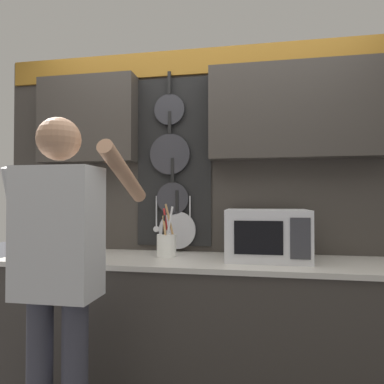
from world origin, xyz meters
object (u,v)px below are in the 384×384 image
at_px(utensil_crock, 167,243).
at_px(person, 59,260).
at_px(microwave, 267,234).
at_px(knife_block, 44,238).

xyz_separation_m(utensil_crock, person, (-0.36, -0.65, -0.00)).
distance_m(microwave, utensil_crock, 0.63).
bearing_deg(microwave, person, -146.93).
bearing_deg(knife_block, microwave, -0.03).
xyz_separation_m(microwave, utensil_crock, (-0.63, 0.00, -0.07)).
relative_size(knife_block, person, 0.16).
xyz_separation_m(microwave, knife_block, (-1.49, 0.00, -0.05)).
height_order(knife_block, person, person).
distance_m(knife_block, person, 0.82).
height_order(microwave, person, person).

